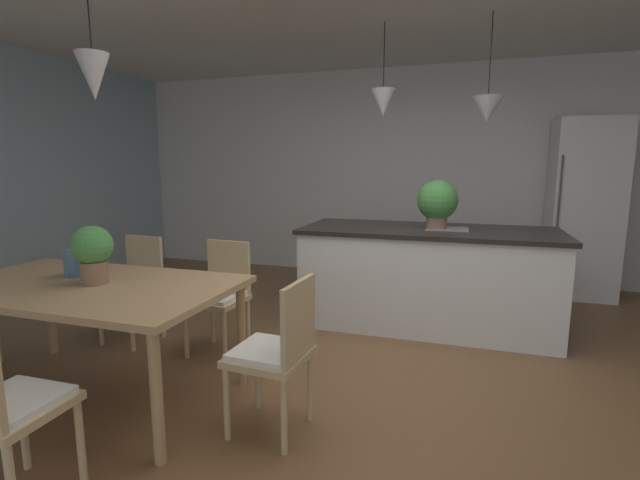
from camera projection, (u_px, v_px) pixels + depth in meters
ground_plane at (373, 388)px, 3.04m from camera, size 10.00×8.40×0.04m
wall_back_kitchen at (424, 174)px, 5.88m from camera, size 10.00×0.12×2.70m
dining_table at (87, 293)px, 2.81m from camera, size 1.82×1.04×0.74m
chair_kitchen_end at (277, 350)px, 2.45m from camera, size 0.42×0.42×0.87m
chair_far_right at (220, 293)px, 3.55m from camera, size 0.42×0.42×0.87m
chair_near_right at (0, 406)px, 1.88m from camera, size 0.41×0.41×0.87m
chair_far_left at (134, 285)px, 3.80m from camera, size 0.43×0.43×0.87m
kitchen_island at (427, 276)px, 4.15m from camera, size 2.26×0.97×0.91m
refrigerator at (583, 209)px, 5.03m from camera, size 0.69×0.67×1.97m
pendant_over_table at (94, 76)px, 2.63m from camera, size 0.19×0.19×0.86m
pendant_over_island_main at (383, 103)px, 4.04m from camera, size 0.22×0.22×0.80m
pendant_over_island_aux at (488, 109)px, 3.78m from camera, size 0.25×0.25×0.88m
potted_plant_on_island at (437, 202)px, 4.02m from camera, size 0.36×0.36×0.44m
potted_plant_on_table at (93, 250)px, 2.76m from camera, size 0.24×0.24×0.36m
vase_on_dining_table at (75, 263)px, 2.96m from camera, size 0.13×0.13×0.18m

